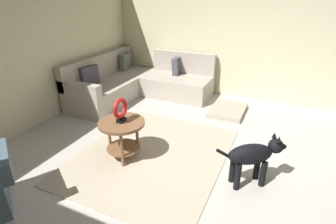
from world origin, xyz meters
name	(u,v)px	position (x,y,z in m)	size (l,w,h in m)	color
ground_plane	(197,178)	(0.00, 0.00, -0.05)	(6.00, 6.00, 0.10)	beige
wall_back	(8,45)	(0.00, 2.94, 1.35)	(6.00, 0.12, 2.70)	beige
wall_right	(249,32)	(2.94, 0.00, 1.35)	(0.12, 6.00, 2.70)	beige
area_rug	(152,155)	(0.15, 0.70, 0.01)	(2.30, 1.90, 0.01)	#BCAD93
sectional_couch	(138,84)	(1.99, 2.01, 0.29)	(2.20, 2.25, 0.88)	#B2A899
side_table	(122,130)	(-0.05, 1.03, 0.42)	(0.60, 0.60, 0.54)	brown
torus_sculpture	(120,109)	(-0.05, 1.03, 0.71)	(0.28, 0.08, 0.33)	black
dog_bed_mat	(228,110)	(1.98, 0.08, 0.04)	(0.80, 0.60, 0.09)	#B2A38E
dog	(254,156)	(0.12, -0.61, 0.38)	(0.54, 0.72, 0.63)	black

